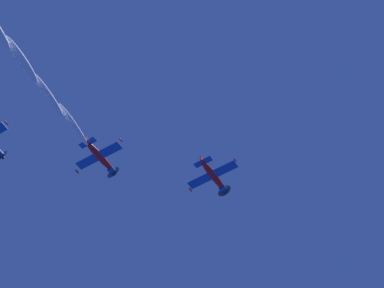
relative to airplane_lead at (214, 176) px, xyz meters
The scene contains 2 objects.
airplane_lead is the anchor object (origin of this frame).
airplane_left_wingman 18.84m from the airplane_lead, 76.96° to the right, with size 8.03×8.49×3.37m.
Camera 1 is at (31.39, 3.01, 2.03)m, focal length 49.46 mm.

